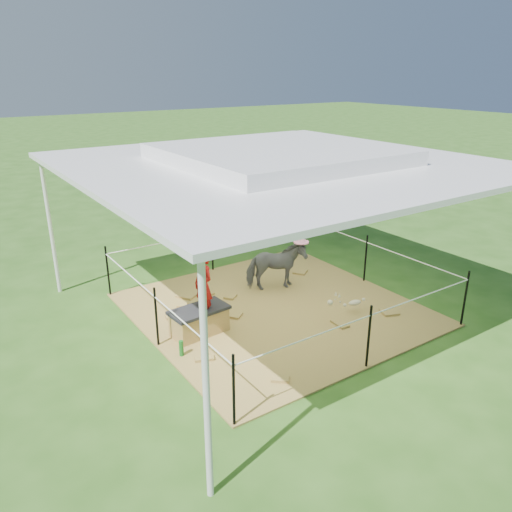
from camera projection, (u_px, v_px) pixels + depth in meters
ground at (275, 310)px, 8.98m from camera, size 90.00×90.00×0.00m
hay_patch at (275, 309)px, 8.98m from camera, size 4.60×4.60×0.03m
canopy_tent at (277, 160)px, 8.04m from camera, size 6.30×6.30×2.90m
rope_fence at (275, 277)px, 8.76m from camera, size 4.54×4.54×1.00m
straw_bale at (199, 322)px, 8.06m from camera, size 0.92×0.51×0.39m
dark_cloth at (199, 310)px, 7.98m from camera, size 0.98×0.57×0.05m
woman at (203, 280)px, 7.86m from camera, size 0.29×0.41×1.06m
green_bottle at (181, 348)px, 7.45m from camera, size 0.07×0.07×0.25m
pony at (276, 266)px, 9.61m from camera, size 1.23×0.85×0.95m
pink_hat at (276, 240)px, 9.42m from camera, size 0.29×0.29×0.14m
foal at (355, 301)px, 8.75m from camera, size 0.83×0.56×0.43m
trash_barrel at (255, 189)px, 16.16m from camera, size 0.63×0.63×0.84m
picnic_table_near at (183, 189)px, 16.44m from camera, size 1.87×1.43×0.74m
picnic_table_far at (229, 175)px, 18.55m from camera, size 2.18×1.82×0.79m
distant_person at (185, 186)px, 16.06m from camera, size 0.52×0.41×1.07m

